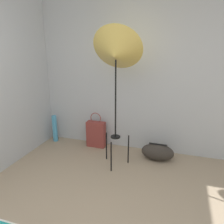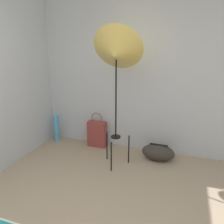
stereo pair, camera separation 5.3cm
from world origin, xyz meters
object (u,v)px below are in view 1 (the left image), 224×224
at_px(photo_umbrella, 116,53).
at_px(tote_bag, 96,134).
at_px(paper_roll, 55,128).
at_px(duffel_bag, 158,152).

relative_size(photo_umbrella, tote_bag, 3.18).
relative_size(tote_bag, paper_roll, 1.26).
bearing_deg(duffel_bag, photo_umbrella, -151.11).
bearing_deg(paper_roll, duffel_bag, -4.15).
relative_size(photo_umbrella, paper_roll, 4.01).
height_order(photo_umbrella, duffel_bag, photo_umbrella).
height_order(duffel_bag, paper_roll, paper_roll).
bearing_deg(tote_bag, photo_umbrella, -44.01).
bearing_deg(paper_roll, photo_umbrella, -19.41).
bearing_deg(duffel_bag, paper_roll, 175.85).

